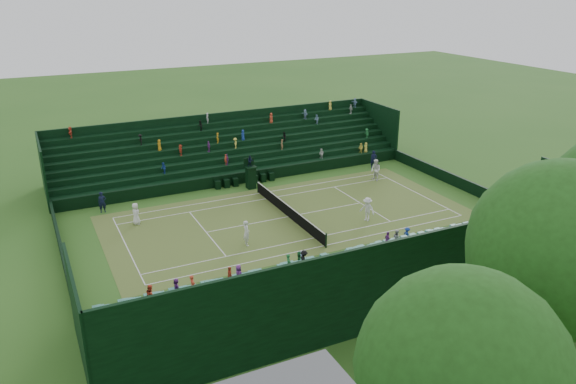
# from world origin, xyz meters

# --- Properties ---
(ground) EXTENTS (160.00, 160.00, 0.00)m
(ground) POSITION_xyz_m (0.00, 0.00, 0.00)
(ground) COLOR #2E5F1E
(ground) RESTS_ON ground
(court_surface) EXTENTS (12.97, 26.77, 0.01)m
(court_surface) POSITION_xyz_m (0.00, 0.00, 0.01)
(court_surface) COLOR #3D6E24
(court_surface) RESTS_ON ground
(perimeter_wall_north) EXTENTS (17.17, 0.20, 1.00)m
(perimeter_wall_north) POSITION_xyz_m (0.00, 15.88, 0.50)
(perimeter_wall_north) COLOR black
(perimeter_wall_north) RESTS_ON ground
(perimeter_wall_south) EXTENTS (17.17, 0.20, 1.00)m
(perimeter_wall_south) POSITION_xyz_m (0.00, -15.88, 0.50)
(perimeter_wall_south) COLOR black
(perimeter_wall_south) RESTS_ON ground
(perimeter_wall_east) EXTENTS (0.20, 31.77, 1.00)m
(perimeter_wall_east) POSITION_xyz_m (8.48, 0.00, 0.50)
(perimeter_wall_east) COLOR black
(perimeter_wall_east) RESTS_ON ground
(perimeter_wall_west) EXTENTS (0.20, 31.77, 1.00)m
(perimeter_wall_west) POSITION_xyz_m (-8.48, 0.00, 0.50)
(perimeter_wall_west) COLOR black
(perimeter_wall_west) RESTS_ON ground
(north_grandstand) EXTENTS (6.60, 32.00, 4.90)m
(north_grandstand) POSITION_xyz_m (12.66, 0.00, 1.55)
(north_grandstand) COLOR black
(north_grandstand) RESTS_ON ground
(south_grandstand) EXTENTS (6.60, 32.00, 4.90)m
(south_grandstand) POSITION_xyz_m (-12.66, 0.00, 1.55)
(south_grandstand) COLOR black
(south_grandstand) RESTS_ON ground
(tennis_net) EXTENTS (11.67, 0.10, 1.06)m
(tennis_net) POSITION_xyz_m (0.00, 0.00, 0.53)
(tennis_net) COLOR black
(tennis_net) RESTS_ON ground
(umpire_chair) EXTENTS (0.92, 0.92, 2.89)m
(umpire_chair) POSITION_xyz_m (-7.05, -0.11, 1.24)
(umpire_chair) COLOR black
(umpire_chair) RESTS_ON ground
(courtside_chairs) EXTENTS (0.48, 5.45, 1.03)m
(courtside_chairs) POSITION_xyz_m (-8.09, -0.24, 0.39)
(courtside_chairs) COLOR black
(courtside_chairs) RESTS_ON ground
(player_near_west) EXTENTS (0.87, 0.65, 1.63)m
(player_near_west) POSITION_xyz_m (-3.62, -10.49, 0.81)
(player_near_west) COLOR white
(player_near_west) RESTS_ON ground
(player_near_east) EXTENTS (0.66, 0.45, 1.78)m
(player_near_east) POSITION_xyz_m (3.10, -4.58, 0.89)
(player_near_east) COLOR white
(player_near_east) RESTS_ON ground
(player_far_west) EXTENTS (1.02, 0.84, 1.94)m
(player_far_west) POSITION_xyz_m (-4.02, 10.54, 0.97)
(player_far_west) COLOR white
(player_far_west) RESTS_ON ground
(player_far_east) EXTENTS (1.35, 1.16, 1.80)m
(player_far_east) POSITION_xyz_m (3.13, 4.95, 0.90)
(player_far_east) COLOR white
(player_far_east) RESTS_ON ground
(line_judge_north) EXTENTS (0.63, 0.73, 1.70)m
(line_judge_north) POSITION_xyz_m (-7.04, 12.38, 0.85)
(line_judge_north) COLOR black
(line_judge_north) RESTS_ON ground
(line_judge_south) EXTENTS (0.39, 0.60, 1.64)m
(line_judge_south) POSITION_xyz_m (-6.99, -12.33, 0.82)
(line_judge_south) COLOR black
(line_judge_south) RESTS_ON ground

